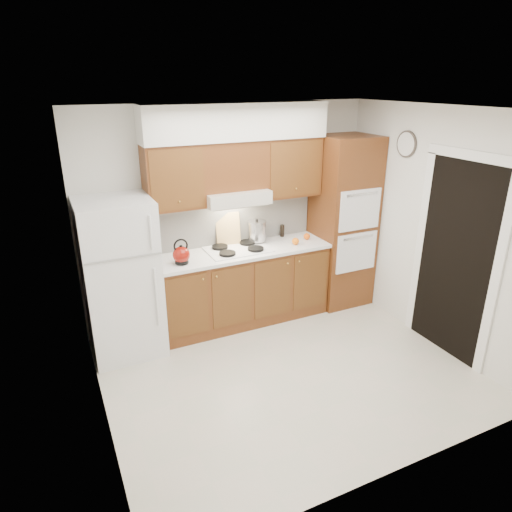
{
  "coord_description": "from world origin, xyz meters",
  "views": [
    {
      "loc": [
        -2.0,
        -3.47,
        2.84
      ],
      "look_at": [
        -0.14,
        0.45,
        1.15
      ],
      "focal_mm": 32.0,
      "sensor_mm": 36.0,
      "label": 1
    }
  ],
  "objects_px": {
    "fridge": "(121,279)",
    "stock_pot": "(257,231)",
    "oven_cabinet": "(342,222)",
    "kettle": "(181,255)"
  },
  "relations": [
    {
      "from": "fridge",
      "to": "stock_pot",
      "type": "xyz_separation_m",
      "value": [
        1.7,
        0.22,
        0.23
      ]
    },
    {
      "from": "stock_pot",
      "to": "oven_cabinet",
      "type": "bearing_deg",
      "value": -8.95
    },
    {
      "from": "oven_cabinet",
      "to": "stock_pot",
      "type": "xyz_separation_m",
      "value": [
        -1.14,
        0.18,
        -0.01
      ]
    },
    {
      "from": "kettle",
      "to": "stock_pot",
      "type": "height_order",
      "value": "stock_pot"
    },
    {
      "from": "oven_cabinet",
      "to": "kettle",
      "type": "bearing_deg",
      "value": -177.38
    },
    {
      "from": "oven_cabinet",
      "to": "fridge",
      "type": "bearing_deg",
      "value": -179.3
    },
    {
      "from": "kettle",
      "to": "stock_pot",
      "type": "distance_m",
      "value": 1.08
    },
    {
      "from": "fridge",
      "to": "kettle",
      "type": "relative_size",
      "value": 9.07
    },
    {
      "from": "fridge",
      "to": "kettle",
      "type": "distance_m",
      "value": 0.68
    },
    {
      "from": "kettle",
      "to": "stock_pot",
      "type": "relative_size",
      "value": 0.81
    }
  ]
}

